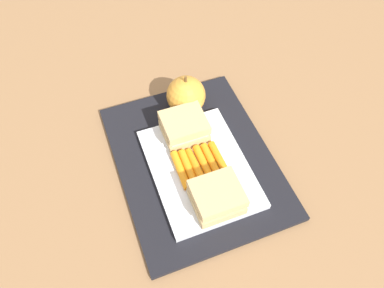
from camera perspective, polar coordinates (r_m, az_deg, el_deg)
ground_plane at (r=0.70m, az=0.37°, el=-2.77°), size 2.40×2.40×0.00m
lunchbag_mat at (r=0.69m, az=0.37°, el=-2.55°), size 0.36×0.28×0.01m
food_tray at (r=0.67m, az=1.14°, el=-3.73°), size 0.23×0.17×0.01m
sandwich_half_left at (r=0.61m, az=3.88°, el=-8.20°), size 0.07×0.08×0.04m
sandwich_half_right at (r=0.69m, az=-1.20°, el=2.68°), size 0.07×0.08×0.04m
carrot_sticks_bundle at (r=0.66m, az=1.22°, el=-3.20°), size 0.08×0.09×0.02m
apple at (r=0.73m, az=-0.94°, el=7.54°), size 0.08×0.08×0.09m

